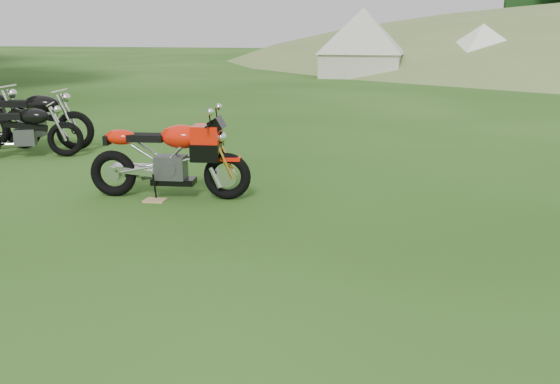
% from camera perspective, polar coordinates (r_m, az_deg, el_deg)
% --- Properties ---
extents(ground, '(120.00, 120.00, 0.00)m').
position_cam_1_polar(ground, '(5.27, -3.86, -6.34)').
color(ground, '#1B410E').
rests_on(ground, ground).
extents(sport_motorcycle, '(1.83, 0.67, 1.07)m').
position_cam_1_polar(sport_motorcycle, '(7.20, -10.14, 3.63)').
color(sport_motorcycle, red).
rests_on(sport_motorcycle, ground).
extents(plywood_board, '(0.25, 0.20, 0.02)m').
position_cam_1_polar(plywood_board, '(7.19, -11.37, -0.75)').
color(plywood_board, tan).
rests_on(plywood_board, ground).
extents(vintage_moto_b, '(1.69, 0.99, 0.88)m').
position_cam_1_polar(vintage_moto_b, '(10.12, -22.42, 5.33)').
color(vintage_moto_b, black).
rests_on(vintage_moto_b, ground).
extents(vintage_moto_d, '(2.00, 0.76, 1.03)m').
position_cam_1_polar(vintage_moto_d, '(10.77, -21.78, 6.30)').
color(vintage_moto_d, black).
rests_on(vintage_moto_d, ground).
extents(tent_left, '(3.12, 3.12, 2.70)m').
position_cam_1_polar(tent_left, '(26.17, 7.56, 13.36)').
color(tent_left, beige).
rests_on(tent_left, ground).
extents(tent_mid, '(3.45, 3.45, 2.30)m').
position_cam_1_polar(tent_mid, '(26.68, 17.96, 12.38)').
color(tent_mid, white).
rests_on(tent_mid, ground).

